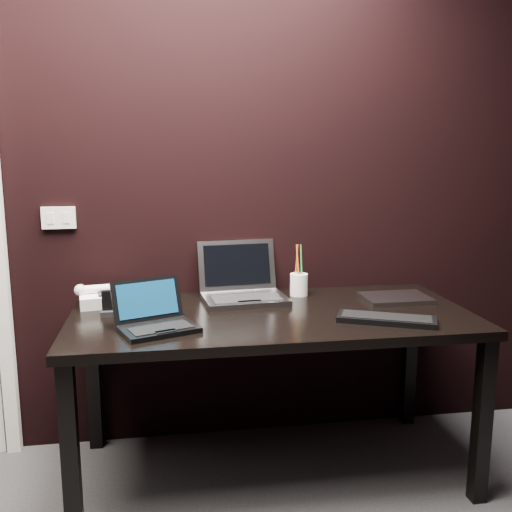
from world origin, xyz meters
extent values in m
plane|color=black|center=(0.00, 1.80, 1.30)|extent=(4.00, 0.00, 4.00)
cube|color=silver|center=(-0.62, 1.79, 1.12)|extent=(0.15, 0.02, 0.10)
cube|color=silver|center=(-0.66, 1.78, 1.12)|extent=(0.03, 0.01, 0.05)
cube|color=silver|center=(-0.58, 1.78, 1.12)|extent=(0.03, 0.01, 0.05)
cube|color=black|center=(0.30, 1.40, 0.72)|extent=(1.70, 0.80, 0.04)
cube|color=black|center=(-0.50, 1.05, 0.35)|extent=(0.06, 0.06, 0.70)
cube|color=black|center=(1.10, 1.05, 0.35)|extent=(0.06, 0.06, 0.70)
cube|color=black|center=(-0.50, 1.75, 0.35)|extent=(0.06, 0.06, 0.70)
cube|color=black|center=(1.10, 1.75, 0.35)|extent=(0.06, 0.06, 0.70)
cube|color=black|center=(-0.17, 1.21, 0.75)|extent=(0.33, 0.28, 0.02)
cube|color=black|center=(-0.17, 1.19, 0.76)|extent=(0.25, 0.18, 0.00)
cube|color=black|center=(-0.15, 1.14, 0.76)|extent=(0.08, 0.06, 0.00)
cube|color=black|center=(-0.22, 1.33, 0.84)|extent=(0.29, 0.16, 0.16)
cube|color=#092945|center=(-0.22, 1.32, 0.84)|extent=(0.24, 0.13, 0.13)
cube|color=gray|center=(0.21, 1.59, 0.75)|extent=(0.40, 0.30, 0.03)
cube|color=black|center=(0.21, 1.56, 0.77)|extent=(0.32, 0.17, 0.00)
cube|color=#939297|center=(0.22, 1.49, 0.77)|extent=(0.11, 0.05, 0.00)
cube|color=gray|center=(0.20, 1.76, 0.88)|extent=(0.38, 0.10, 0.23)
cube|color=black|center=(0.20, 1.75, 0.88)|extent=(0.32, 0.08, 0.19)
cube|color=black|center=(0.73, 1.19, 0.75)|extent=(0.41, 0.28, 0.02)
cube|color=black|center=(0.73, 1.19, 0.76)|extent=(0.37, 0.24, 0.00)
cube|color=#9A999F|center=(0.91, 1.51, 0.75)|extent=(0.30, 0.22, 0.02)
cube|color=white|center=(-0.43, 1.63, 0.77)|extent=(0.22, 0.20, 0.08)
cylinder|color=white|center=(-0.43, 1.62, 0.82)|extent=(0.18, 0.07, 0.04)
sphere|color=silver|center=(-0.52, 1.61, 0.82)|extent=(0.06, 0.06, 0.05)
sphere|color=white|center=(-0.34, 1.64, 0.82)|extent=(0.06, 0.06, 0.05)
cube|color=black|center=(-0.40, 1.59, 0.81)|extent=(0.08, 0.06, 0.01)
cube|color=black|center=(-0.39, 1.47, 0.79)|extent=(0.05, 0.02, 0.11)
cube|color=black|center=(-0.39, 1.46, 0.75)|extent=(0.06, 0.04, 0.02)
cylinder|color=white|center=(0.48, 1.67, 0.79)|extent=(0.11, 0.11, 0.10)
cylinder|color=#BF4612|center=(0.47, 1.68, 0.91)|extent=(0.01, 0.03, 0.16)
cylinder|color=#227E3D|center=(0.49, 1.66, 0.91)|extent=(0.01, 0.03, 0.16)
cylinder|color=black|center=(0.49, 1.68, 0.91)|extent=(0.01, 0.02, 0.16)
cylinder|color=#D84C14|center=(0.47, 1.66, 0.91)|extent=(0.01, 0.04, 0.16)
camera|label=1|loc=(-0.14, -0.91, 1.42)|focal=40.00mm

